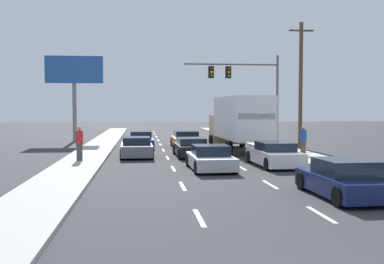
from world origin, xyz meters
name	(u,v)px	position (x,y,z in m)	size (l,w,h in m)	color
ground_plane	(189,152)	(0.00, 25.00, 0.00)	(140.00, 140.00, 0.00)	#333335
sidewalk_right	(308,158)	(6.46, 20.00, 0.07)	(2.41, 80.00, 0.14)	#B2AFA8
sidewalk_left	(83,160)	(-6.46, 20.00, 0.07)	(2.41, 80.00, 0.14)	#B2AFA8
lane_markings	(191,153)	(0.00, 23.95, 0.00)	(3.54, 57.00, 0.01)	silver
car_blue	(141,140)	(-3.30, 28.56, 0.56)	(1.96, 4.23, 1.24)	#1E389E
car_gray	(137,148)	(-3.53, 21.99, 0.57)	(2.02, 4.04, 1.23)	slate
car_orange	(186,140)	(0.03, 28.03, 0.60)	(2.00, 4.44, 1.29)	orange
car_black	(191,148)	(-0.22, 21.96, 0.55)	(2.00, 4.33, 1.16)	black
car_silver	(211,159)	(0.04, 15.84, 0.54)	(2.06, 4.06, 1.19)	#B7BABF
box_truck	(239,120)	(3.37, 24.81, 2.13)	(2.90, 9.23, 3.72)	white
car_white	(274,155)	(3.49, 16.86, 0.58)	(2.00, 4.46, 1.25)	white
car_navy	(344,180)	(3.40, 8.69, 0.58)	(2.00, 4.10, 1.27)	#141E4C
traffic_signal_mast	(240,80)	(4.82, 31.06, 5.29)	(7.85, 0.69, 7.33)	#595B56
utility_pole_mid	(301,84)	(8.31, 26.52, 4.73)	(1.80, 0.28, 9.18)	brown
roadside_billboard	(74,79)	(-9.19, 36.06, 5.60)	(5.10, 0.36, 7.63)	slate
pedestrian_near_corner	(79,143)	(-6.55, 19.26, 1.08)	(0.38, 0.38, 1.86)	#3F3F42
pedestrian_mid_block	(303,141)	(6.34, 20.48, 1.02)	(0.38, 0.38, 1.76)	brown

